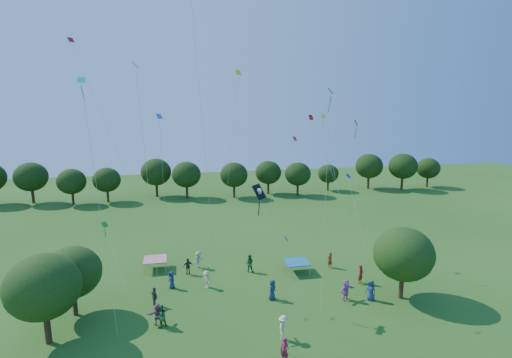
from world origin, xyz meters
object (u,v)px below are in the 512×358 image
object	(u,v)px
near_tree_west	(43,287)
tent_red_stripe	(155,259)
tent_blue	(297,262)
near_tree_east	(404,254)
near_tree_north	(72,272)
red_high_kite	(193,22)
pirate_kite	(260,193)

from	to	relation	value
near_tree_west	tent_red_stripe	xyz separation A→B (m)	(6.61, 11.10, -3.08)
tent_blue	near_tree_west	bearing A→B (deg)	-159.01
near_tree_west	tent_red_stripe	world-z (taller)	near_tree_west
near_tree_east	near_tree_north	bearing A→B (deg)	174.49
near_tree_east	tent_red_stripe	size ratio (longest dim) A/B	2.77
near_tree_west	near_tree_east	xyz separation A→B (m)	(27.09, 1.03, -0.24)
near_tree_east	red_high_kite	world-z (taller)	red_high_kite
near_tree_west	red_high_kite	bearing A→B (deg)	0.54
near_tree_east	tent_red_stripe	distance (m)	22.99
red_high_kite	near_tree_east	bearing A→B (deg)	3.20
near_tree_east	pirate_kite	distance (m)	13.10
near_tree_west	near_tree_east	size ratio (longest dim) A/B	1.04
near_tree_north	red_high_kite	distance (m)	20.34
tent_blue	red_high_kite	size ratio (longest dim) A/B	0.09
near_tree_west	tent_red_stripe	distance (m)	13.28
tent_red_stripe	tent_blue	size ratio (longest dim) A/B	1.00
red_high_kite	pirate_kite	bearing A→B (deg)	25.64
pirate_kite	red_high_kite	distance (m)	13.06
near_tree_north	pirate_kite	size ratio (longest dim) A/B	0.64
tent_red_stripe	near_tree_east	bearing A→B (deg)	-26.17
tent_blue	near_tree_north	bearing A→B (deg)	-167.80
tent_blue	near_tree_east	bearing A→B (deg)	-43.32
near_tree_north	tent_red_stripe	size ratio (longest dim) A/B	2.50
near_tree_north	near_tree_east	xyz separation A→B (m)	(26.16, -2.52, 0.37)
tent_blue	red_high_kite	xyz separation A→B (m)	(-9.65, -7.59, 20.15)
tent_blue	pirate_kite	size ratio (longest dim) A/B	0.26
near_tree_east	tent_red_stripe	world-z (taller)	near_tree_east
near_tree_west	near_tree_north	world-z (taller)	near_tree_west
tent_red_stripe	tent_blue	bearing A→B (deg)	-14.25
tent_red_stripe	red_high_kite	bearing A→B (deg)	-71.06
pirate_kite	near_tree_west	bearing A→B (deg)	-170.95
tent_red_stripe	tent_blue	xyz separation A→B (m)	(13.42, -3.41, 0.00)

